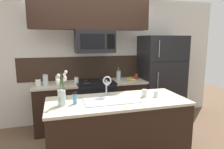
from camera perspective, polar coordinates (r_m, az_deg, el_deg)
name	(u,v)px	position (r m, az deg, el deg)	size (l,w,h in m)	color
ground_plane	(106,147)	(3.49, -1.63, -20.07)	(10.00, 10.00, 0.00)	brown
rear_partition	(105,60)	(4.35, -2.01, 4.16)	(5.20, 0.10, 2.60)	silver
splash_band	(92,68)	(4.25, -5.74, 1.94)	(2.96, 0.01, 0.48)	#332319
back_counter_left	(56,107)	(4.04, -15.70, -8.99)	(0.81, 0.65, 0.91)	black
back_counter_right	(128,101)	(4.28, 4.53, -7.52)	(0.67, 0.65, 0.91)	black
stove_range	(95,103)	(4.10, -4.77, -8.25)	(0.76, 0.64, 0.93)	black
microwave	(95,41)	(3.87, -4.98, 9.40)	(0.74, 0.40, 0.43)	black
upper_cabinet_band	(91,13)	(3.86, -6.12, 17.05)	(2.18, 0.34, 0.60)	black
refrigerator	(160,78)	(4.50, 13.68, -0.95)	(0.89, 0.74, 1.82)	black
storage_jar_tall	(38,82)	(3.88, -20.36, -2.02)	(0.09, 0.09, 0.14)	silver
storage_jar_medium	(45,80)	(3.89, -18.47, -1.44)	(0.10, 0.10, 0.20)	silver
storage_jar_short	(58,80)	(3.89, -15.24, -1.50)	(0.08, 0.08, 0.17)	silver
storage_jar_squat	(76,80)	(3.90, -10.14, -1.49)	(0.08, 0.08, 0.14)	silver
banana_bunch	(132,79)	(4.13, 5.60, -1.39)	(0.19, 0.15, 0.08)	yellow
french_press	(118,75)	(4.14, 1.86, -0.21)	(0.09, 0.09, 0.27)	silver
coffee_tin	(136,76)	(4.27, 6.96, -0.56)	(0.08, 0.08, 0.11)	#B22D23
island_counter	(117,130)	(2.99, 1.53, -15.56)	(1.96, 0.84, 0.91)	black
kitchen_sink	(111,105)	(2.82, -0.33, -8.73)	(0.76, 0.44, 0.16)	#ADAFB5
sink_faucet	(107,83)	(2.95, -1.44, -2.50)	(0.14, 0.14, 0.31)	#B7BABF
dish_soap_bottle	(75,99)	(2.67, -10.57, -6.89)	(0.06, 0.05, 0.16)	#4C93C6
drinking_glass	(144,93)	(3.00, 9.23, -5.25)	(0.07, 0.07, 0.11)	silver
spare_glass	(156,94)	(3.03, 12.40, -5.38)	(0.07, 0.07, 0.09)	silver
flower_vase	(62,95)	(2.64, -14.12, -5.64)	(0.15, 0.13, 0.45)	silver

